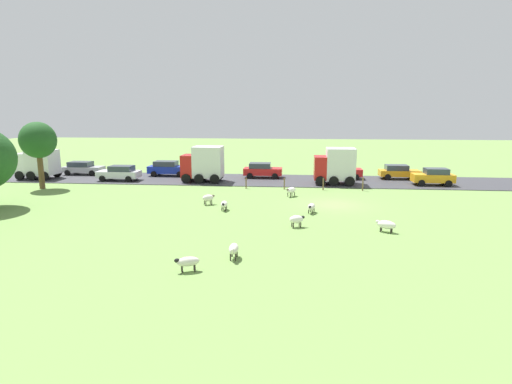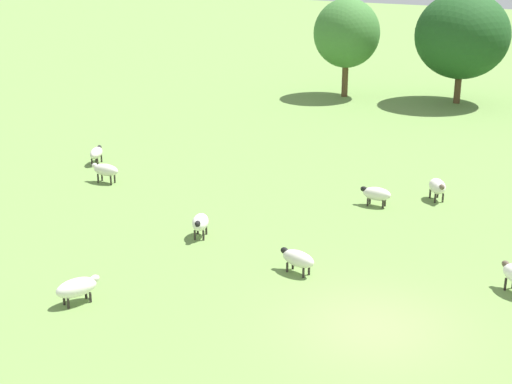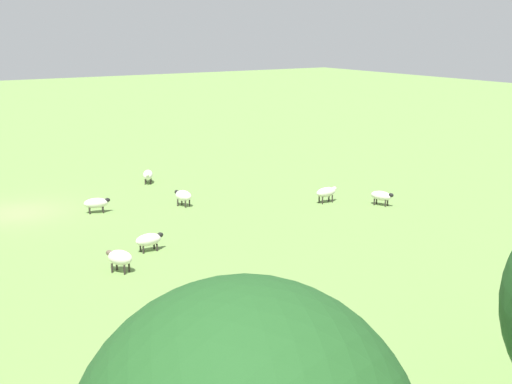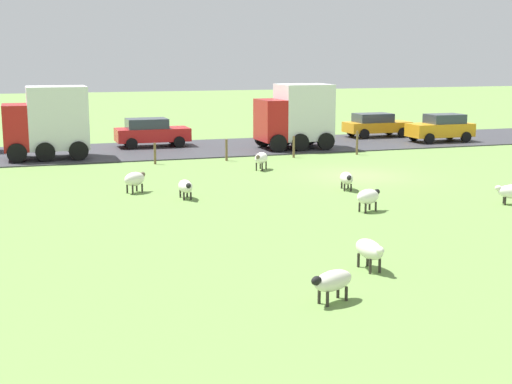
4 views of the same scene
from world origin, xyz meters
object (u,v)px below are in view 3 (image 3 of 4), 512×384
object	(u,v)px
sheep_3	(149,240)
sheep_5	(120,258)
sheep_4	(382,196)
sheep_1	(326,192)
sheep_0	(148,175)
sheep_2	(96,203)
sheep_7	(183,196)

from	to	relation	value
sheep_3	sheep_5	bearing A→B (deg)	41.43
sheep_4	sheep_1	bearing A→B (deg)	-44.43
sheep_0	sheep_2	xyz separation A→B (m)	(4.50, 4.39, -0.01)
sheep_2	sheep_7	xyz separation A→B (m)	(-3.92, 1.06, 0.05)
sheep_2	sheep_5	bearing A→B (deg)	75.78
sheep_2	sheep_4	distance (m)	13.43
sheep_3	sheep_4	distance (m)	12.24
sheep_0	sheep_5	world-z (taller)	sheep_5
sheep_0	sheep_2	size ratio (longest dim) A/B	1.02
sheep_0	sheep_4	xyz separation A→B (m)	(-7.49, 10.43, 0.01)
sheep_2	sheep_7	world-z (taller)	sheep_7
sheep_1	sheep_2	size ratio (longest dim) A/B	0.98
sheep_0	sheep_1	world-z (taller)	sheep_1
sheep_0	sheep_7	distance (m)	5.48
sheep_4	sheep_0	bearing A→B (deg)	-54.31
sheep_2	sheep_5	size ratio (longest dim) A/B	1.16
sheep_4	sheep_5	size ratio (longest dim) A/B	1.12
sheep_0	sheep_4	distance (m)	12.85
sheep_3	sheep_7	world-z (taller)	sheep_7
sheep_7	sheep_1	bearing A→B (deg)	153.20
sheep_1	sheep_7	bearing A→B (deg)	-26.80
sheep_4	sheep_5	bearing A→B (deg)	8.11
sheep_3	sheep_4	bearing A→B (deg)	-178.09
sheep_1	sheep_7	xyz separation A→B (m)	(6.18, -3.12, -0.01)
sheep_5	sheep_3	bearing A→B (deg)	-138.57
sheep_2	sheep_3	distance (m)	6.45
sheep_1	sheep_2	distance (m)	10.93
sheep_1	sheep_4	world-z (taller)	sheep_1
sheep_7	sheep_2	bearing A→B (deg)	-15.11
sheep_3	sheep_5	size ratio (longest dim) A/B	1.07
sheep_5	sheep_7	xyz separation A→B (m)	(-5.96, -6.98, -0.02)
sheep_0	sheep_5	bearing A→B (deg)	62.25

